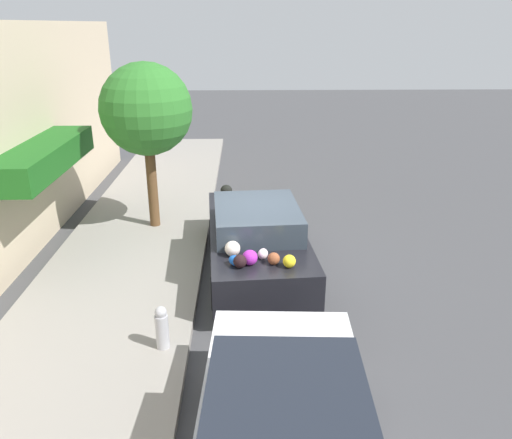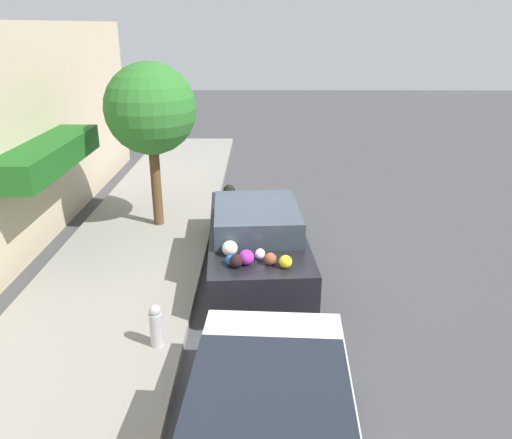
% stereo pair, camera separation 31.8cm
% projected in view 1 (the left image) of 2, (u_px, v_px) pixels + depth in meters
% --- Properties ---
extents(ground_plane, '(60.00, 60.00, 0.00)m').
position_uv_depth(ground_plane, '(256.00, 271.00, 10.26)').
color(ground_plane, '#424244').
extents(sidewalk_curb, '(24.00, 3.20, 0.15)m').
position_uv_depth(sidewalk_curb, '(124.00, 269.00, 10.16)').
color(sidewalk_curb, gray).
rests_on(sidewalk_curb, ground).
extents(street_tree, '(2.08, 2.08, 3.84)m').
position_uv_depth(street_tree, '(146.00, 110.00, 11.20)').
color(street_tree, brown).
rests_on(street_tree, sidewalk_curb).
extents(fire_hydrant, '(0.20, 0.20, 0.70)m').
position_uv_depth(fire_hydrant, '(162.00, 327.00, 7.48)').
color(fire_hydrant, '#B2B2B7').
rests_on(fire_hydrant, sidewalk_curb).
extents(art_car, '(4.55, 2.13, 1.47)m').
position_uv_depth(art_car, '(256.00, 238.00, 9.94)').
color(art_car, black).
rests_on(art_car, ground).
extents(parked_car_plain, '(4.00, 2.04, 1.40)m').
position_uv_depth(parked_car_plain, '(286.00, 431.00, 5.25)').
color(parked_car_plain, silver).
rests_on(parked_car_plain, ground).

